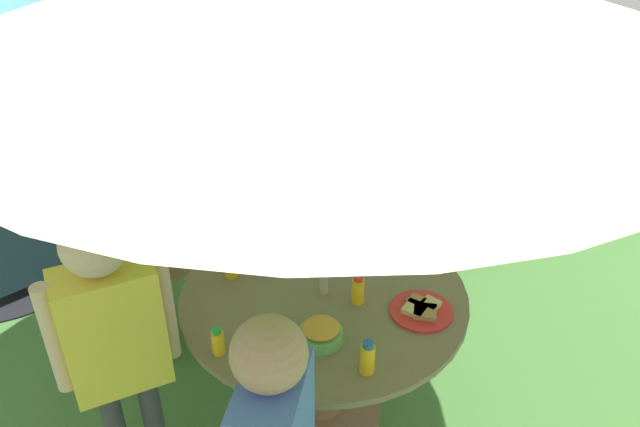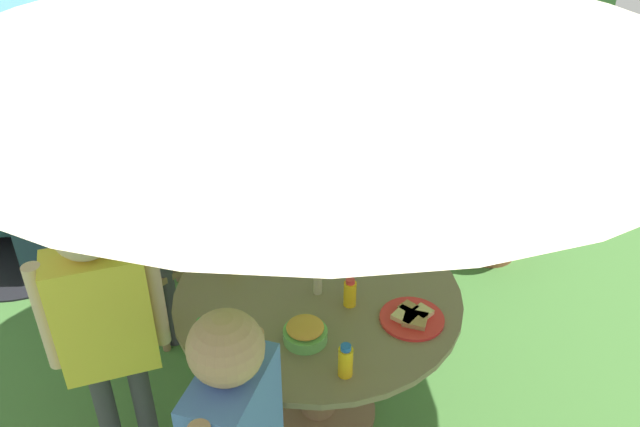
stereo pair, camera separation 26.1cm
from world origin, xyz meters
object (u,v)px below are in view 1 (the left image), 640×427
at_px(child_in_white_shirt, 273,174).
at_px(plate_far_left, 271,252).
at_px(potted_plant, 468,193).
at_px(plate_near_right, 421,310).
at_px(plate_center_back, 361,244).
at_px(juice_bottle_center_front, 358,290).
at_px(child_in_pink_shirt, 130,210).
at_px(snack_bowl, 321,333).
at_px(juice_bottle_near_left, 231,265).
at_px(juice_bottle_far_right, 218,342).
at_px(child_in_yellow_shirt, 113,329).
at_px(wooden_chair, 133,235).
at_px(garden_table, 324,330).
at_px(cup_near, 303,226).
at_px(juice_bottle_mid_left, 367,358).

xyz_separation_m(child_in_white_shirt, plate_far_left, (-0.27, -0.50, -0.08)).
relative_size(potted_plant, child_in_white_shirt, 0.53).
bearing_deg(plate_near_right, plate_center_back, 84.91).
height_order(potted_plant, juice_bottle_center_front, juice_bottle_center_front).
bearing_deg(child_in_pink_shirt, snack_bowl, -13.53).
distance_m(snack_bowl, juice_bottle_near_left, 0.54).
distance_m(child_in_white_shirt, juice_bottle_far_right, 1.18).
distance_m(plate_far_left, plate_center_back, 0.40).
distance_m(child_in_pink_shirt, juice_bottle_near_left, 0.57).
height_order(child_in_yellow_shirt, plate_center_back, child_in_yellow_shirt).
xyz_separation_m(potted_plant, plate_center_back, (-1.17, -0.54, 0.35)).
bearing_deg(juice_bottle_far_right, wooden_chair, 89.88).
relative_size(child_in_yellow_shirt, plate_center_back, 6.37).
xyz_separation_m(child_in_pink_shirt, plate_near_right, (0.80, -1.08, -0.12)).
relative_size(garden_table, plate_far_left, 4.63).
relative_size(child_in_white_shirt, child_in_pink_shirt, 0.95).
relative_size(plate_near_right, plate_center_back, 1.22).
distance_m(juice_bottle_far_right, cup_near, 0.83).
xyz_separation_m(child_in_white_shirt, juice_bottle_mid_left, (-0.30, -1.29, -0.03)).
xyz_separation_m(wooden_chair, plate_center_back, (0.80, -0.85, 0.17)).
distance_m(wooden_chair, plate_far_left, 0.83).
bearing_deg(plate_far_left, juice_bottle_far_right, -134.08).
bearing_deg(potted_plant, child_in_pink_shirt, 178.48).
distance_m(garden_table, child_in_yellow_shirt, 0.87).
relative_size(plate_center_back, cup_near, 2.92).
bearing_deg(potted_plant, juice_bottle_near_left, -165.69).
bearing_deg(plate_near_right, cup_near, 99.29).
relative_size(garden_table, potted_plant, 1.75).
bearing_deg(garden_table, juice_bottle_mid_left, -101.55).
relative_size(potted_plant, child_in_pink_shirt, 0.50).
relative_size(child_in_yellow_shirt, plate_near_right, 5.24).
xyz_separation_m(child_in_yellow_shirt, juice_bottle_mid_left, (0.72, -0.51, -0.06)).
height_order(child_in_white_shirt, snack_bowl, child_in_white_shirt).
xyz_separation_m(child_in_white_shirt, juice_bottle_near_left, (-0.48, -0.55, -0.04)).
distance_m(child_in_white_shirt, juice_bottle_center_front, 0.97).
bearing_deg(juice_bottle_mid_left, cup_near, 74.82).
bearing_deg(juice_bottle_near_left, wooden_chair, 106.28).
bearing_deg(child_in_yellow_shirt, snack_bowl, -19.75).
bearing_deg(cup_near, juice_bottle_far_right, -140.61).
height_order(plate_far_left, cup_near, cup_near).
bearing_deg(juice_bottle_far_right, garden_table, 11.42).
height_order(child_in_white_shirt, juice_bottle_far_right, child_in_white_shirt).
height_order(garden_table, plate_center_back, plate_center_back).
distance_m(garden_table, potted_plant, 1.65).
bearing_deg(child_in_pink_shirt, plate_center_back, 20.53).
distance_m(wooden_chair, plate_center_back, 1.18).
height_order(plate_center_back, juice_bottle_mid_left, juice_bottle_mid_left).
bearing_deg(juice_bottle_center_front, plate_far_left, 107.77).
height_order(juice_bottle_near_left, juice_bottle_far_right, juice_bottle_near_left).
bearing_deg(juice_bottle_near_left, juice_bottle_mid_left, -75.99).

